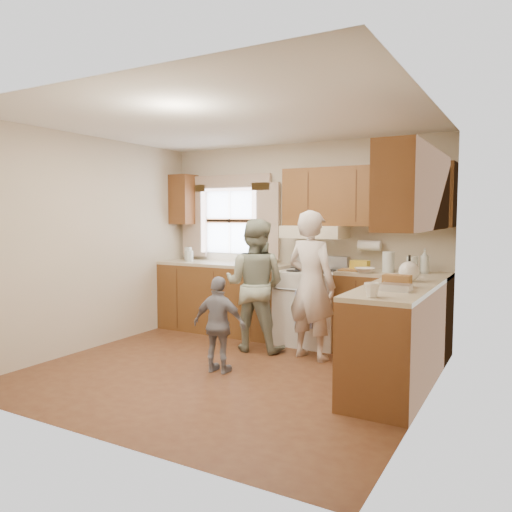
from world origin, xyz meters
The scene contains 6 objects.
room centered at (0.00, 0.00, 1.25)m, with size 3.80×3.80×3.80m.
kitchen_fixtures centered at (0.61, 1.08, 0.84)m, with size 3.80×2.25×2.15m.
stove centered at (0.30, 1.44, 0.47)m, with size 0.76×0.67×1.07m.
woman_left centered at (0.54, 0.85, 0.82)m, with size 0.60×0.39×1.63m, color beige.
woman_right centered at (-0.17, 0.85, 0.77)m, with size 0.75×0.58×1.54m, color #243A2C.
child centered at (-0.06, -0.06, 0.49)m, with size 0.57×0.24×0.97m, color gray.
Camera 1 is at (2.66, -4.17, 1.58)m, focal length 35.00 mm.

